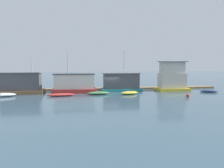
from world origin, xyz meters
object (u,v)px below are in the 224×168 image
houseboat_brown (21,84)px  dinghy_white (1,95)px  houseboat_red (74,83)px  houseboat_yellow (172,78)px  houseboat_teal (121,82)px  dinghy_red (61,95)px  dinghy_green (98,93)px  buoy_red (188,96)px  dinghy_yellow (129,93)px  dinghy_navy (209,91)px

houseboat_brown → dinghy_white: 4.14m
houseboat_red → houseboat_yellow: (17.58, 0.30, 0.81)m
houseboat_teal → dinghy_red: 11.37m
houseboat_brown → houseboat_yellow: bearing=1.2°
houseboat_brown → houseboat_teal: bearing=3.1°
dinghy_green → buoy_red: (12.62, -4.62, 0.00)m
houseboat_yellow → dinghy_yellow: bearing=-155.4°
houseboat_red → dinghy_navy: size_ratio=2.27×
houseboat_red → dinghy_yellow: bearing=-23.2°
houseboat_brown → houseboat_teal: 16.76m
houseboat_yellow → dinghy_navy: houseboat_yellow is taller
dinghy_yellow → dinghy_red: bearing=-176.9°
houseboat_red → dinghy_red: size_ratio=1.71×
dinghy_navy → houseboat_red: bearing=171.8°
houseboat_red → dinghy_yellow: (8.73, -3.74, -1.27)m
houseboat_red → dinghy_navy: bearing=-8.2°
dinghy_red → buoy_red: (18.35, -3.71, 0.04)m
dinghy_red → dinghy_white: bearing=175.1°
houseboat_teal → dinghy_red: bearing=-153.8°
houseboat_yellow → buoy_red: (-1.14, -8.33, -2.08)m
dinghy_navy → buoy_red: bearing=-143.1°
dinghy_navy → houseboat_yellow: bearing=145.1°
dinghy_white → dinghy_red: (8.65, -0.74, -0.06)m
houseboat_red → dinghy_red: bearing=-113.9°
dinghy_red → houseboat_yellow: bearing=13.3°
houseboat_teal → dinghy_navy: 15.10m
houseboat_yellow → dinghy_white: (-28.14, -3.88, -2.06)m
houseboat_red → houseboat_yellow: 17.60m
houseboat_red → dinghy_green: 5.27m
houseboat_teal → dinghy_green: size_ratio=2.00×
dinghy_yellow → houseboat_yellow: bearing=24.6°
dinghy_yellow → houseboat_red: bearing=156.8°
houseboat_teal → dinghy_yellow: houseboat_teal is taller
dinghy_yellow → buoy_red: bearing=-29.0°
dinghy_yellow → dinghy_navy: size_ratio=1.03×
houseboat_brown → buoy_red: size_ratio=14.23×
houseboat_teal → dinghy_navy: houseboat_teal is taller
houseboat_red → dinghy_navy: (22.73, -3.29, -1.31)m
houseboat_teal → dinghy_green: (-4.40, -4.08, -1.28)m
dinghy_red → dinghy_yellow: dinghy_yellow is taller
dinghy_red → dinghy_navy: size_ratio=1.33×
buoy_red → dinghy_red: bearing=168.6°
houseboat_brown → houseboat_teal: (16.74, 0.91, -0.07)m
houseboat_red → houseboat_brown: bearing=-178.4°
houseboat_teal → buoy_red: bearing=-46.6°
buoy_red → dinghy_green: bearing=159.9°
houseboat_teal → dinghy_yellow: size_ratio=2.20×
houseboat_red → dinghy_white: houseboat_red is taller
houseboat_brown → dinghy_green: 12.81m
houseboat_teal → dinghy_green: 6.14m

